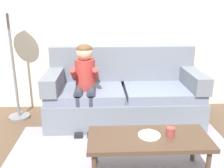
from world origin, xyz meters
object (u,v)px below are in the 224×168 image
at_px(donut, 149,133).
at_px(toy_controller, 188,148).
at_px(couch, 123,95).
at_px(coffee_table, 149,141).
at_px(person_child, 85,78).
at_px(mug, 171,132).
at_px(floor_lamp, 7,14).

height_order(donut, toy_controller, donut).
bearing_deg(couch, coffee_table, -84.09).
height_order(coffee_table, person_child, person_child).
bearing_deg(coffee_table, mug, 0.71).
distance_m(person_child, mug, 1.36).
bearing_deg(couch, person_child, -157.56).
relative_size(couch, person_child, 1.89).
relative_size(person_child, donut, 9.18).
height_order(couch, coffee_table, couch).
height_order(coffee_table, mug, mug).
bearing_deg(floor_lamp, mug, -36.16).
distance_m(couch, donut, 1.25).
xyz_separation_m(coffee_table, mug, (0.20, 0.00, 0.09)).
bearing_deg(toy_controller, couch, 137.13).
relative_size(person_child, mug, 12.24).
distance_m(donut, mug, 0.20).
height_order(person_child, donut, person_child).
bearing_deg(coffee_table, floor_lamp, 140.60).
bearing_deg(toy_controller, floor_lamp, 165.75).
bearing_deg(mug, donut, 174.43).
bearing_deg(floor_lamp, coffee_table, -39.40).
bearing_deg(person_child, coffee_table, -58.23).
distance_m(donut, floor_lamp, 2.35).
xyz_separation_m(couch, mug, (0.33, -1.26, 0.09)).
bearing_deg(donut, toy_controller, 35.09).
xyz_separation_m(couch, floor_lamp, (-1.51, 0.09, 1.10)).
bearing_deg(floor_lamp, couch, -3.35).
height_order(couch, toy_controller, couch).
relative_size(coffee_table, floor_lamp, 0.65).
relative_size(couch, floor_lamp, 1.20).
xyz_separation_m(couch, person_child, (-0.52, -0.21, 0.31)).
distance_m(coffee_table, toy_controller, 0.75).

